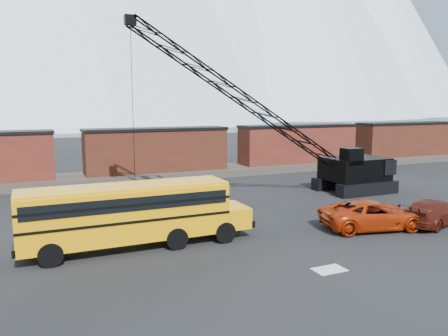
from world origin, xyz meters
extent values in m
plane|color=black|center=(0.00, 0.00, 0.00)|extent=(160.00, 160.00, 0.00)
cone|color=white|center=(170.00, 275.00, 84.00)|extent=(260.00, 260.00, 175.00)
cone|color=white|center=(260.00, 285.00, 72.00)|extent=(220.00, 220.00, 150.00)
cone|color=white|center=(40.00, 320.00, 76.80)|extent=(240.00, 240.00, 160.00)
cube|color=white|center=(0.00, 340.00, 12.00)|extent=(800.00, 80.00, 24.00)
cube|color=#4C453E|center=(0.00, 22.00, 0.35)|extent=(120.00, 5.00, 0.70)
cube|color=black|center=(-11.80, 22.00, 1.00)|extent=(2.20, 2.40, 0.60)
cube|color=#511E16|center=(0.00, 22.00, 2.70)|extent=(13.50, 2.90, 4.00)
cube|color=black|center=(0.00, 22.00, 4.75)|extent=(13.70, 3.10, 0.25)
cube|color=black|center=(-4.20, 22.00, 1.00)|extent=(2.20, 2.40, 0.60)
cube|color=black|center=(4.20, 22.00, 1.00)|extent=(2.20, 2.40, 0.60)
cube|color=#491914|center=(16.00, 22.00, 2.70)|extent=(13.50, 2.90, 4.00)
cube|color=black|center=(16.00, 22.00, 4.75)|extent=(13.70, 3.10, 0.25)
cube|color=black|center=(11.80, 22.00, 1.00)|extent=(2.20, 2.40, 0.60)
cube|color=black|center=(20.20, 22.00, 1.00)|extent=(2.20, 2.40, 0.60)
cube|color=#511E16|center=(32.00, 22.00, 2.70)|extent=(13.50, 2.90, 4.00)
cube|color=black|center=(32.00, 22.00, 4.75)|extent=(13.70, 3.10, 0.25)
cube|color=black|center=(27.80, 22.00, 1.00)|extent=(2.20, 2.40, 0.60)
cube|color=black|center=(36.20, 22.00, 1.00)|extent=(2.20, 2.40, 0.60)
cube|color=silver|center=(0.50, -4.00, 0.01)|extent=(1.40, 0.90, 0.02)
cube|color=#F29A05|center=(-6.91, 2.41, 1.80)|extent=(10.00, 2.50, 2.50)
cube|color=#F29A05|center=(-1.31, 2.41, 1.10)|extent=(1.60, 2.30, 1.10)
cube|color=#F29A05|center=(-6.91, 2.41, 3.10)|extent=(10.00, 2.30, 0.18)
cube|color=black|center=(-6.91, 1.15, 2.50)|extent=(9.60, 0.05, 0.65)
cube|color=black|center=(-6.91, 3.67, 2.50)|extent=(9.60, 0.05, 0.65)
cube|color=black|center=(-0.46, 2.41, 0.80)|extent=(0.15, 2.45, 0.35)
cube|color=black|center=(-11.96, 2.41, 0.80)|extent=(0.15, 2.50, 0.35)
cylinder|color=black|center=(-10.51, 1.26, 0.55)|extent=(1.10, 0.35, 1.10)
cylinder|color=black|center=(-10.51, 3.56, 0.55)|extent=(1.10, 0.35, 1.10)
cylinder|color=black|center=(-4.71, 1.26, 0.55)|extent=(1.10, 0.35, 1.10)
cylinder|color=black|center=(-4.71, 3.56, 0.55)|extent=(1.10, 0.35, 1.10)
cylinder|color=black|center=(-2.11, 1.26, 0.55)|extent=(1.10, 0.35, 1.10)
cylinder|color=black|center=(-2.11, 3.56, 0.55)|extent=(1.10, 0.35, 1.10)
imported|color=#A62608|center=(6.69, 0.15, 0.83)|extent=(6.44, 4.02, 1.66)
imported|color=#46130C|center=(10.64, -0.63, 0.76)|extent=(5.63, 3.50, 1.52)
cube|color=black|center=(13.04, 7.60, 0.50)|extent=(5.50, 1.00, 1.00)
cube|color=black|center=(13.04, 10.80, 0.50)|extent=(5.50, 1.00, 1.00)
cube|color=black|center=(13.04, 9.20, 1.90)|extent=(4.80, 3.60, 1.80)
cube|color=black|center=(15.04, 9.20, 2.10)|extent=(1.20, 3.80, 1.20)
cube|color=black|center=(11.64, 8.00, 3.10)|extent=(1.40, 1.20, 1.30)
cube|color=black|center=(11.64, 7.45, 3.10)|extent=(1.20, 0.06, 0.90)
cube|color=black|center=(-5.04, 8.92, 12.19)|extent=(0.70, 0.50, 0.60)
cylinder|color=black|center=(-5.04, 8.92, 6.10)|extent=(0.04, 0.04, 11.89)
cube|color=black|center=(-5.04, 8.92, 0.35)|extent=(0.25, 0.25, 0.50)
camera|label=1|loc=(-10.99, -18.65, 7.12)|focal=35.00mm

